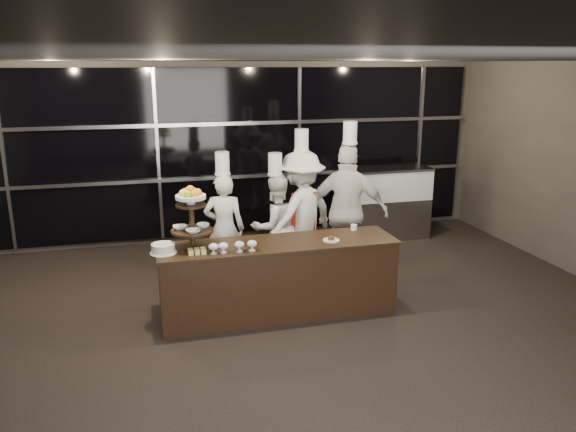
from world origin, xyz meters
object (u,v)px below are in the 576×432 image
object	(u,v)px
chef_c	(301,213)
chef_b	(275,226)
chef_a	(224,226)
display_case	(387,199)
buffet_counter	(278,278)
display_stand	(191,214)
layer_cake	(163,249)
chef_d	(348,211)

from	to	relation	value
chef_c	chef_b	bearing A→B (deg)	-173.12
chef_a	display_case	bearing A→B (deg)	23.77
buffet_counter	display_case	size ratio (longest dim) A/B	1.98
display_case	chef_c	size ratio (longest dim) A/B	0.68
chef_a	chef_b	xyz separation A→B (m)	(0.71, -0.04, -0.03)
display_stand	layer_cake	bearing A→B (deg)	-171.46
display_case	chef_d	bearing A→B (deg)	-129.88
display_stand	chef_b	bearing A→B (deg)	43.63
buffet_counter	display_case	bearing A→B (deg)	44.94
chef_a	chef_c	distance (m)	1.11
chef_a	chef_c	bearing A→B (deg)	0.29
chef_c	chef_d	xyz separation A→B (m)	(0.60, -0.27, 0.06)
layer_cake	display_case	world-z (taller)	display_case
chef_a	chef_c	xyz separation A→B (m)	(1.10, 0.01, 0.11)
display_stand	chef_b	world-z (taller)	chef_b
layer_cake	chef_d	xyz separation A→B (m)	(2.58, 1.03, -0.00)
display_stand	chef_c	distance (m)	2.10
display_stand	display_case	distance (m)	4.46
display_case	chef_b	bearing A→B (deg)	-149.32
display_case	chef_d	distance (m)	2.11
chef_a	chef_d	distance (m)	1.73
layer_cake	chef_c	size ratio (longest dim) A/B	0.14
display_case	chef_c	bearing A→B (deg)	-145.49
chef_d	display_case	bearing A→B (deg)	50.12
layer_cake	chef_d	size ratio (longest dim) A/B	0.14
display_case	chef_d	size ratio (longest dim) A/B	0.65
chef_b	chef_a	bearing A→B (deg)	176.72
buffet_counter	chef_b	world-z (taller)	chef_b
chef_a	display_stand	bearing A→B (deg)	-113.61
chef_c	display_case	bearing A→B (deg)	34.51
display_stand	display_case	bearing A→B (deg)	35.74
display_stand	chef_a	size ratio (longest dim) A/B	0.41
buffet_counter	layer_cake	world-z (taller)	layer_cake
chef_b	chef_d	xyz separation A→B (m)	(0.99, -0.22, 0.21)
buffet_counter	chef_b	bearing A→B (deg)	77.93
chef_a	chef_b	distance (m)	0.72
chef_c	chef_d	world-z (taller)	chef_d
chef_c	layer_cake	bearing A→B (deg)	-146.76
chef_b	chef_c	world-z (taller)	chef_c
buffet_counter	chef_d	xyz separation A→B (m)	(1.24, 0.98, 0.51)
display_stand	chef_c	size ratio (longest dim) A/B	0.35
buffet_counter	layer_cake	xyz separation A→B (m)	(-1.33, -0.05, 0.51)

